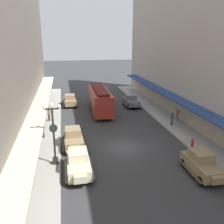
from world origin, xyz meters
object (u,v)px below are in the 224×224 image
at_px(pedestrian_4, 43,130).
at_px(pedestrian_0, 49,114).
at_px(pedestrian_2, 177,115).
at_px(pedestrian_3, 40,114).
at_px(parked_car_4, 70,100).
at_px(parked_car_1, 131,101).
at_px(pedestrian_1, 172,119).
at_px(streetcar, 100,99).
at_px(fire_hydrant, 192,143).
at_px(lamp_post_with_clock, 54,131).
at_px(parked_car_2, 78,162).
at_px(parked_car_3, 202,163).
at_px(parked_car_0, 73,138).

bearing_deg(pedestrian_4, pedestrian_0, 86.20).
bearing_deg(pedestrian_2, pedestrian_3, 167.40).
height_order(parked_car_4, pedestrian_4, parked_car_4).
bearing_deg(pedestrian_2, pedestrian_0, 168.30).
xyz_separation_m(parked_car_1, pedestrian_1, (2.34, -9.68, 0.05)).
distance_m(pedestrian_1, pedestrian_4, 14.77).
relative_size(streetcar, fire_hydrant, 11.76).
bearing_deg(fire_hydrant, pedestrian_2, 75.33).
bearing_deg(lamp_post_with_clock, pedestrian_3, 99.93).
height_order(parked_car_4, pedestrian_1, parked_car_4).
xyz_separation_m(lamp_post_with_clock, pedestrian_0, (-1.00, 11.50, -1.97)).
distance_m(lamp_post_with_clock, pedestrian_0, 11.71).
bearing_deg(pedestrian_1, parked_car_1, 103.59).
bearing_deg(parked_car_1, fire_hydrant, -83.76).
relative_size(streetcar, pedestrian_4, 5.88).
distance_m(streetcar, pedestrian_4, 11.39).
xyz_separation_m(parked_car_1, parked_car_4, (-9.20, 2.21, 0.00)).
height_order(parked_car_1, fire_hydrant, parked_car_1).
distance_m(parked_car_4, pedestrian_4, 13.23).
bearing_deg(parked_car_1, pedestrian_1, -76.41).
bearing_deg(parked_car_2, pedestrian_3, 105.79).
relative_size(pedestrian_0, pedestrian_1, 1.02).
xyz_separation_m(lamp_post_with_clock, pedestrian_1, (13.37, 6.96, -2.00)).
relative_size(fire_hydrant, pedestrian_0, 0.49).
relative_size(parked_car_1, pedestrian_1, 2.61).
bearing_deg(parked_car_3, pedestrian_3, 129.99).
distance_m(parked_car_4, pedestrian_1, 16.57).
xyz_separation_m(parked_car_1, parked_car_3, (0.01, -20.29, 0.00)).
bearing_deg(pedestrian_1, parked_car_4, 134.15).
height_order(pedestrian_1, pedestrian_3, same).
bearing_deg(streetcar, lamp_post_with_clock, -111.82).
distance_m(parked_car_1, parked_car_3, 20.29).
xyz_separation_m(streetcar, pedestrian_0, (-6.90, -3.23, -0.89)).
bearing_deg(lamp_post_with_clock, pedestrian_4, 102.86).
bearing_deg(parked_car_3, pedestrian_0, 128.46).
relative_size(parked_car_1, pedestrian_3, 2.61).
relative_size(streetcar, lamp_post_with_clock, 1.87).
distance_m(streetcar, pedestrian_0, 7.67).
height_order(streetcar, pedestrian_2, streetcar).
height_order(parked_car_4, lamp_post_with_clock, lamp_post_with_clock).
distance_m(pedestrian_0, pedestrian_1, 15.07).
height_order(lamp_post_with_clock, pedestrian_3, lamp_post_with_clock).
bearing_deg(pedestrian_1, streetcar, 133.86).
bearing_deg(lamp_post_with_clock, streetcar, 68.18).
relative_size(pedestrian_1, pedestrian_2, 1.00).
height_order(streetcar, pedestrian_3, streetcar).
distance_m(parked_car_0, pedestrian_3, 9.41).
relative_size(parked_car_1, parked_car_2, 1.01).
bearing_deg(pedestrian_3, parked_car_0, -66.67).
distance_m(parked_car_1, pedestrian_2, 9.14).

